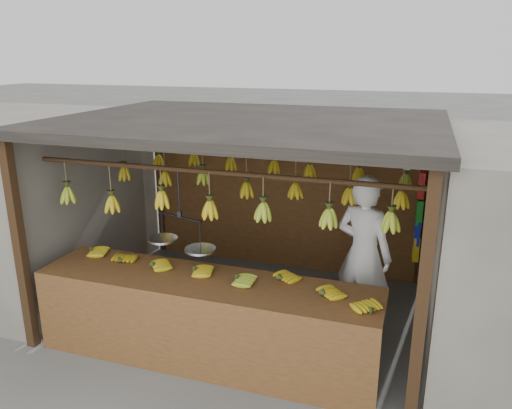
% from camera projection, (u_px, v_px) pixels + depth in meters
% --- Properties ---
extents(ground, '(80.00, 80.00, 0.00)m').
position_uv_depth(ground, '(248.00, 309.00, 6.29)').
color(ground, '#5B5B57').
extents(stall, '(4.30, 3.30, 2.40)m').
position_uv_depth(stall, '(257.00, 151.00, 6.02)').
color(stall, black).
rests_on(stall, ground).
extents(neighbor_left, '(3.00, 3.00, 2.30)m').
position_uv_depth(neighbor_left, '(8.00, 197.00, 7.05)').
color(neighbor_left, slate).
rests_on(neighbor_left, ground).
extents(counter, '(3.60, 0.81, 0.96)m').
position_uv_depth(counter, '(202.00, 302.00, 4.99)').
color(counter, brown).
rests_on(counter, ground).
extents(hanging_bananas, '(3.63, 2.23, 0.38)m').
position_uv_depth(hanging_bananas, '(247.00, 185.00, 5.82)').
color(hanging_bananas, '#92A523').
rests_on(hanging_bananas, ground).
extents(balance_scale, '(0.81, 0.45, 0.81)m').
position_uv_depth(balance_scale, '(181.00, 241.00, 5.14)').
color(balance_scale, black).
rests_on(balance_scale, ground).
extents(vendor, '(0.80, 0.68, 1.85)m').
position_uv_depth(vendor, '(363.00, 255.00, 5.61)').
color(vendor, white).
rests_on(vendor, ground).
extents(bag_bundles, '(0.08, 0.26, 1.22)m').
position_uv_depth(bag_bundles, '(419.00, 219.00, 6.65)').
color(bag_bundles, red).
rests_on(bag_bundles, ground).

